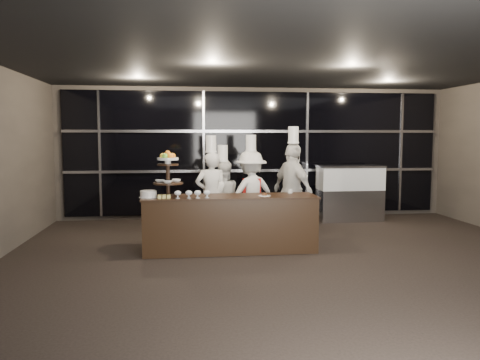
{
  "coord_description": "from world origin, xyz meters",
  "views": [
    {
      "loc": [
        -1.64,
        -5.73,
        1.9
      ],
      "look_at": [
        -0.7,
        2.12,
        1.15
      ],
      "focal_mm": 35.0,
      "sensor_mm": 36.0,
      "label": 1
    }
  ],
  "objects": [
    {
      "name": "layer_cake",
      "position": [
        -2.21,
        1.77,
        0.97
      ],
      "size": [
        0.3,
        0.3,
        0.11
      ],
      "color": "white",
      "rests_on": "buffet_counter"
    },
    {
      "name": "window_wall",
      "position": [
        0.0,
        4.94,
        1.5
      ],
      "size": [
        8.6,
        0.1,
        2.8
      ],
      "color": "black",
      "rests_on": "ground"
    },
    {
      "name": "pastry_squares",
      "position": [
        -1.96,
        1.66,
        0.95
      ],
      "size": [
        0.2,
        0.13,
        0.05
      ],
      "color": "#F3E777",
      "rests_on": "buffet_counter"
    },
    {
      "name": "display_case",
      "position": [
        2.03,
        4.3,
        0.69
      ],
      "size": [
        1.42,
        0.62,
        1.24
      ],
      "color": "#A5A5AA",
      "rests_on": "ground"
    },
    {
      "name": "chef_b",
      "position": [
        -0.93,
        2.99,
        0.73
      ],
      "size": [
        0.8,
        0.68,
        1.73
      ],
      "color": "white",
      "rests_on": "ground"
    },
    {
      "name": "display_stand",
      "position": [
        -1.9,
        1.82,
        1.34
      ],
      "size": [
        0.48,
        0.48,
        0.74
      ],
      "color": "black",
      "rests_on": "buffet_counter"
    },
    {
      "name": "buffet_counter",
      "position": [
        -0.9,
        1.82,
        0.47
      ],
      "size": [
        2.84,
        0.74,
        0.92
      ],
      "color": "black",
      "rests_on": "ground"
    },
    {
      "name": "chef_a",
      "position": [
        -1.15,
        2.82,
        0.83
      ],
      "size": [
        0.59,
        0.4,
        1.91
      ],
      "color": "silver",
      "rests_on": "ground"
    },
    {
      "name": "chef_d",
      "position": [
        0.35,
        2.69,
        0.9
      ],
      "size": [
        0.84,
        1.12,
        2.07
      ],
      "color": "silver",
      "rests_on": "ground"
    },
    {
      "name": "compotes",
      "position": [
        -1.51,
        1.6,
        1.0
      ],
      "size": [
        0.57,
        0.11,
        0.12
      ],
      "color": "silver",
      "rests_on": "buffet_counter"
    },
    {
      "name": "chef_c",
      "position": [
        -0.4,
        2.93,
        0.82
      ],
      "size": [
        1.19,
        0.94,
        1.92
      ],
      "color": "white",
      "rests_on": "ground"
    },
    {
      "name": "room",
      "position": [
        0.0,
        0.0,
        1.5
      ],
      "size": [
        10.0,
        10.0,
        10.0
      ],
      "color": "black",
      "rests_on": "ground"
    },
    {
      "name": "small_plate",
      "position": [
        -0.35,
        1.72,
        0.94
      ],
      "size": [
        0.2,
        0.2,
        0.05
      ],
      "color": "white",
      "rests_on": "buffet_counter"
    },
    {
      "name": "chef_cup",
      "position": [
        0.16,
        2.07,
        0.96
      ],
      "size": [
        0.08,
        0.08,
        0.07
      ],
      "primitive_type": "cylinder",
      "color": "white",
      "rests_on": "buffet_counter"
    }
  ]
}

